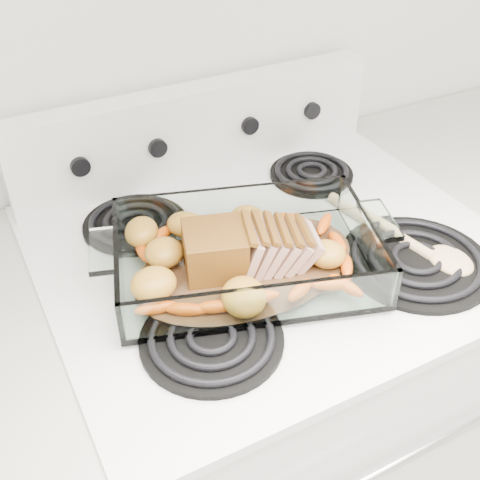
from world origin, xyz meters
name	(u,v)px	position (x,y,z in m)	size (l,w,h in m)	color
electric_range	(264,406)	(0.00, 1.66, 0.48)	(0.78, 0.70, 1.12)	white
baking_dish	(246,260)	(-0.08, 1.60, 0.96)	(0.41, 0.27, 0.08)	white
pork_roast	(239,251)	(-0.09, 1.60, 0.99)	(0.22, 0.10, 0.08)	brown
roast_vegetables	(232,243)	(-0.08, 1.64, 0.97)	(0.39, 0.21, 0.05)	#E35B11
wooden_spoon	(418,244)	(0.22, 1.53, 0.95)	(0.11, 0.30, 0.02)	#E4BF8A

